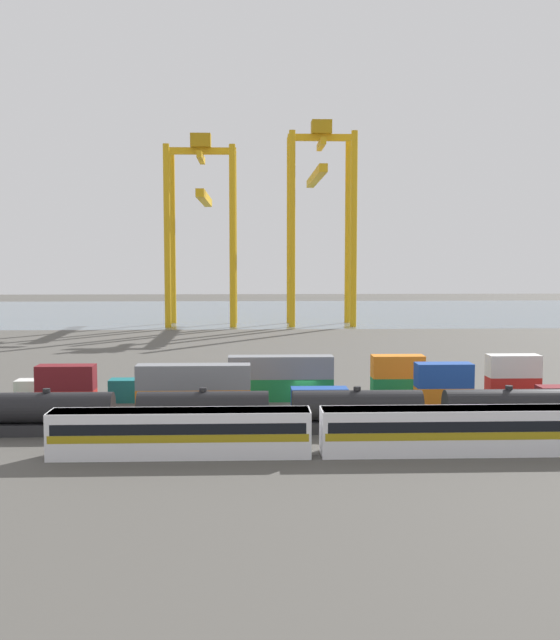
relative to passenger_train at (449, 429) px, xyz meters
The scene contains 21 objects.
ground_plane 62.73m from the passenger_train, 99.70° to the left, with size 420.00×420.00×0.00m, color #4C4944.
harbour_water 164.73m from the passenger_train, 93.68° to the left, with size 400.00×110.00×0.01m, color slate.
passenger_train is the anchor object (origin of this frame).
freight_tank_row 10.63m from the passenger_train, 128.46° to the left, with size 70.68×2.86×4.32m.
shipping_container_1 40.30m from the passenger_train, 154.12° to the left, with size 6.04×2.44×2.60m, color #AD211C.
shipping_container_2 40.33m from the passenger_train, 154.12° to the left, with size 6.04×2.44×2.60m, color maroon.
shipping_container_3 28.81m from the passenger_train, 142.37° to the left, with size 12.10×2.44×2.60m, color orange.
shipping_container_4 28.85m from the passenger_train, 142.37° to the left, with size 12.10×2.44×2.60m, color slate.
shipping_container_5 19.94m from the passenger_train, 118.05° to the left, with size 6.04×2.44×2.60m, color #1C4299.
shipping_container_6 18.07m from the passenger_train, 76.97° to the left, with size 6.04×2.44×2.60m, color orange.
shipping_container_7 18.13m from the passenger_train, 76.97° to the left, with size 6.04×2.44×2.60m, color #1C4299.
shipping_container_9 47.15m from the passenger_train, 149.23° to the left, with size 6.04×2.44×2.60m, color silver.
shipping_container_10 36.13m from the passenger_train, 138.10° to the left, with size 12.10×2.44×2.60m, color #146066.
shipping_container_11 27.54m from the passenger_train, 118.81° to the left, with size 12.10×2.44×2.60m, color #197538.
shipping_container_12 27.58m from the passenger_train, 118.81° to the left, with size 12.10×2.44×2.60m, color slate.
shipping_container_13 24.14m from the passenger_train, 89.15° to the left, with size 6.04×2.44×2.60m, color #197538.
shipping_container_14 24.19m from the passenger_train, 89.15° to the left, with size 6.04×2.44×2.60m, color orange.
shipping_container_15 27.89m from the passenger_train, 59.91° to the left, with size 6.04×2.44×2.60m, color #AD211C.
shipping_container_16 27.93m from the passenger_train, 59.91° to the left, with size 6.04×2.44×2.60m, color silver.
gantry_crane_west 129.50m from the passenger_train, 103.05° to the left, with size 16.87×37.00×45.83m.
gantry_crane_central 127.46m from the passenger_train, 89.89° to the left, with size 16.19×40.97×49.17m.
Camera 1 is at (-6.02, -83.44, 16.62)m, focal length 42.11 mm.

